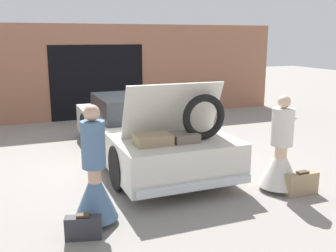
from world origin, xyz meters
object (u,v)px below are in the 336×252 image
person_left (95,182)px  suitcase_beside_right_person (302,184)px  person_right (281,158)px  suitcase_beside_left_person (83,228)px  car (144,131)px

person_left → suitcase_beside_right_person: bearing=84.8°
person_left → person_right: size_ratio=1.03×
person_left → person_right: person_left is taller
suitcase_beside_right_person → suitcase_beside_left_person: bearing=-177.9°
car → suitcase_beside_left_person: size_ratio=10.35×
suitcase_beside_right_person → car: bearing=122.2°
person_right → suitcase_beside_right_person: (0.21, -0.29, -0.37)m
person_right → suitcase_beside_right_person: size_ratio=2.83×
car → suitcase_beside_right_person: 3.22m
car → suitcase_beside_left_person: 3.35m
person_left → suitcase_beside_right_person: size_ratio=2.93×
person_right → suitcase_beside_left_person: person_right is taller
car → person_left: size_ratio=3.00×
car → person_right: size_ratio=3.11×
person_right → suitcase_beside_right_person: bearing=-147.7°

